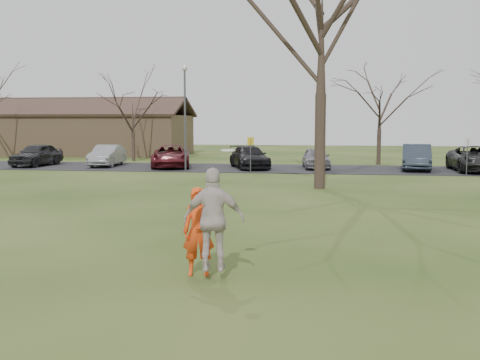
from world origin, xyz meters
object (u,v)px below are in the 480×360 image
object	(u,v)px
car_1	(107,155)
big_tree	(322,29)
car_5	(417,157)
catching_play	(214,219)
car_2	(171,156)
lamp_post	(185,105)
car_6	(475,159)
building	(76,133)
car_0	(37,155)
player_defender	(199,232)
car_3	(249,157)
car_4	(316,158)

from	to	relation	value
car_1	big_tree	world-z (taller)	big_tree
car_5	catching_play	distance (m)	26.25
car_2	lamp_post	bearing A→B (deg)	-69.23
car_1	car_6	world-z (taller)	car_6
car_2	building	size ratio (longest dim) A/B	0.25
car_0	car_1	distance (m)	4.73
player_defender	car_0	xyz separation A→B (m)	(-16.39, 24.27, -0.08)
player_defender	catching_play	distance (m)	0.60
car_0	building	world-z (taller)	building
car_0	car_3	world-z (taller)	car_0
car_1	building	bearing A→B (deg)	118.21
player_defender	car_1	size ratio (longest dim) A/B	0.41
car_5	catching_play	xyz separation A→B (m)	(-7.73, -25.08, 0.36)
car_2	big_tree	distance (m)	14.96
car_1	car_3	size ratio (longest dim) A/B	0.89
car_5	car_1	bearing A→B (deg)	-172.22
catching_play	big_tree	xyz separation A→B (m)	(1.91, 15.00, 5.82)
car_2	car_3	bearing A→B (deg)	-12.26
player_defender	big_tree	size ratio (longest dim) A/B	0.12
car_0	car_6	size ratio (longest dim) A/B	0.81
car_3	catching_play	distance (m)	24.96
player_defender	catching_play	xyz separation A→B (m)	(0.37, -0.35, 0.31)
car_3	car_2	bearing A→B (deg)	161.79
car_0	car_2	size ratio (longest dim) A/B	0.86
building	car_3	bearing A→B (deg)	-36.86
car_5	big_tree	world-z (taller)	big_tree
car_2	big_tree	xyz separation A→B (m)	(9.51, -9.70, 6.25)
car_1	car_4	xyz separation A→B (m)	(13.71, 0.11, -0.03)
car_0	car_1	world-z (taller)	car_0
car_0	building	bearing A→B (deg)	108.50
car_5	car_6	size ratio (longest dim) A/B	0.88
car_3	player_defender	bearing A→B (deg)	-104.61
big_tree	lamp_post	bearing A→B (deg)	136.85
player_defender	catching_play	world-z (taller)	catching_play
lamp_post	car_0	bearing A→B (deg)	168.73
car_4	catching_play	size ratio (longest dim) A/B	1.71
player_defender	car_2	distance (m)	25.40
car_4	lamp_post	size ratio (longest dim) A/B	0.62
car_1	big_tree	xyz separation A→B (m)	(13.98, -10.18, 6.26)
car_3	building	distance (m)	21.99
car_1	car_6	bearing A→B (deg)	-5.63
car_6	building	size ratio (longest dim) A/B	0.26
car_3	catching_play	world-z (taller)	catching_play
car_3	car_1	bearing A→B (deg)	158.24
car_4	car_2	bearing A→B (deg)	177.92
car_1	car_2	size ratio (longest dim) A/B	0.83
car_2	car_4	xyz separation A→B (m)	(9.25, 0.59, -0.04)
car_1	lamp_post	bearing A→B (deg)	-28.02
car_5	car_6	distance (m)	3.31
car_0	car_4	world-z (taller)	car_0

